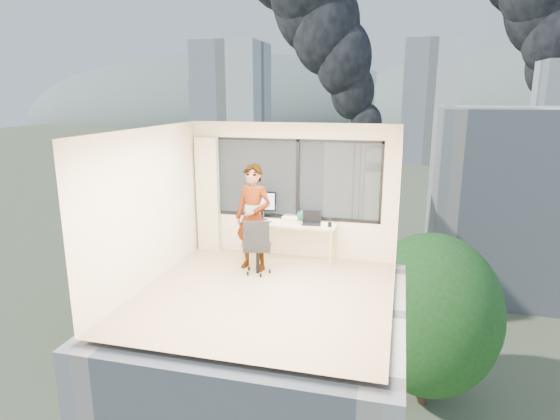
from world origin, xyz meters
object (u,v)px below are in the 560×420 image
(chair, at_px, (258,245))
(handbag, at_px, (304,215))
(game_console, at_px, (291,218))
(laptop, at_px, (311,219))
(person, at_px, (253,218))
(desk, at_px, (289,241))
(monitor, at_px, (262,205))

(chair, height_order, handbag, chair)
(game_console, relative_size, handbag, 1.07)
(game_console, xyz_separation_m, handbag, (0.27, -0.04, 0.07))
(laptop, bearing_deg, handbag, 125.03)
(handbag, bearing_deg, game_console, 156.63)
(chair, xyz_separation_m, person, (-0.14, 0.20, 0.44))
(desk, xyz_separation_m, monitor, (-0.56, 0.11, 0.65))
(monitor, bearing_deg, handbag, -1.76)
(chair, distance_m, monitor, 1.07)
(game_console, height_order, handbag, handbag)
(desk, xyz_separation_m, game_console, (-0.01, 0.23, 0.41))
(person, relative_size, monitor, 3.46)
(person, xyz_separation_m, laptop, (0.95, 0.58, -0.10))
(monitor, distance_m, handbag, 0.84)
(chair, relative_size, game_console, 3.50)
(monitor, height_order, handbag, monitor)
(person, xyz_separation_m, handbag, (0.77, 0.79, -0.11))
(desk, xyz_separation_m, chair, (-0.37, -0.81, 0.14))
(desk, bearing_deg, handbag, 35.40)
(handbag, bearing_deg, laptop, -62.38)
(person, xyz_separation_m, game_console, (0.50, 0.83, -0.18))
(monitor, bearing_deg, laptop, -14.43)
(game_console, distance_m, laptop, 0.52)
(laptop, bearing_deg, game_console, 144.28)
(game_console, bearing_deg, desk, -85.06)
(desk, distance_m, chair, 0.90)
(chair, relative_size, laptop, 2.85)
(desk, distance_m, game_console, 0.47)
(desk, distance_m, laptop, 0.66)
(chair, distance_m, handbag, 1.22)
(monitor, distance_m, laptop, 1.03)
(game_console, bearing_deg, laptop, -26.55)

